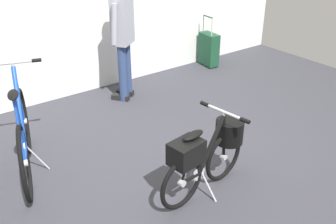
% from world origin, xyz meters
% --- Properties ---
extents(ground_plane, '(7.52, 7.52, 0.00)m').
position_xyz_m(ground_plane, '(0.00, 0.00, 0.00)').
color(ground_plane, '#38383F').
extents(folding_bike_foreground, '(1.06, 0.53, 0.76)m').
position_xyz_m(folding_bike_foreground, '(-0.04, -0.44, 0.41)').
color(folding_bike_foreground, black).
rests_on(folding_bike_foreground, ground_plane).
extents(display_bike_left, '(0.61, 1.43, 1.03)m').
position_xyz_m(display_bike_left, '(-1.25, 0.82, 0.39)').
color(display_bike_left, black).
rests_on(display_bike_left, ground_plane).
extents(visitor_near_wall, '(0.44, 0.39, 1.60)m').
position_xyz_m(visitor_near_wall, '(0.39, 1.72, 0.91)').
color(visitor_near_wall, navy).
rests_on(visitor_near_wall, ground_plane).
extents(rolling_suitcase, '(0.21, 0.38, 0.83)m').
position_xyz_m(rolling_suitcase, '(2.16, 2.01, 0.28)').
color(rolling_suitcase, '#19472D').
rests_on(rolling_suitcase, ground_plane).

